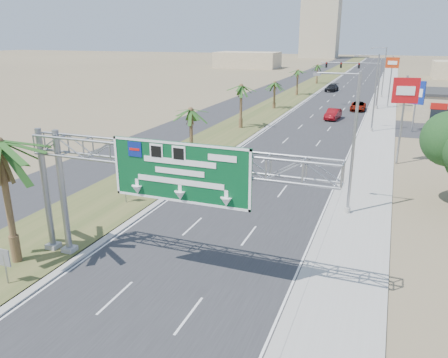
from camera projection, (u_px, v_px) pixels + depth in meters
road at (354, 85)px, 112.07m from camera, size 12.00×300.00×0.02m
sidewalk_right at (389, 86)px, 109.17m from camera, size 4.00×300.00×0.10m
median_grass at (315, 84)px, 115.45m from camera, size 7.00×300.00×0.12m
opposing_road at (289, 83)px, 117.84m from camera, size 8.00×300.00×0.02m
sign_gantry at (156, 166)px, 21.79m from camera, size 16.75×1.24×7.50m
palm_row_b at (191, 111)px, 44.59m from camera, size 3.99×3.99×5.95m
palm_row_c at (241, 87)px, 58.54m from camera, size 3.99×3.99×6.75m
palm_row_d at (275, 83)px, 74.89m from camera, size 3.99×3.99×5.45m
palm_row_e at (298, 71)px, 91.53m from camera, size 3.99×3.99×6.15m
palm_row_f at (318, 66)px, 113.82m from camera, size 3.99×3.99×5.75m
streetlight_near at (350, 151)px, 30.09m from camera, size 3.27×0.44×10.00m
streetlight_mid at (373, 96)px, 56.69m from camera, size 3.27×0.44×10.00m
streetlight_far at (383, 74)px, 88.61m from camera, size 3.27×0.44×10.00m
signal_mast at (367, 80)px, 75.07m from camera, size 10.28×0.71×8.00m
median_signback_a at (4, 260)px, 22.04m from camera, size 0.75×0.08×2.08m
median_signback_b at (125, 186)px, 32.92m from camera, size 0.75×0.08×2.08m
tower_distant at (320, 25)px, 241.59m from camera, size 20.00×16.00×35.00m
building_distant_left at (247, 60)px, 170.74m from camera, size 24.00×14.00×6.00m
car_left_lane at (230, 177)px, 37.11m from camera, size 2.41×4.96×1.63m
car_mid_lane at (333, 114)px, 66.44m from camera, size 2.17×5.04×1.62m
car_right_lane at (358, 106)px, 74.28m from camera, size 2.53×5.29×1.46m
car_far at (332, 88)px, 99.78m from camera, size 2.87×5.71×1.59m
pole_sign_red_near at (405, 96)px, 41.57m from camera, size 2.42×0.71×8.66m
pole_sign_blue at (417, 94)px, 56.55m from camera, size 1.98×0.97×6.88m
pole_sign_red_far at (392, 67)px, 75.74m from camera, size 2.22×0.61×8.82m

